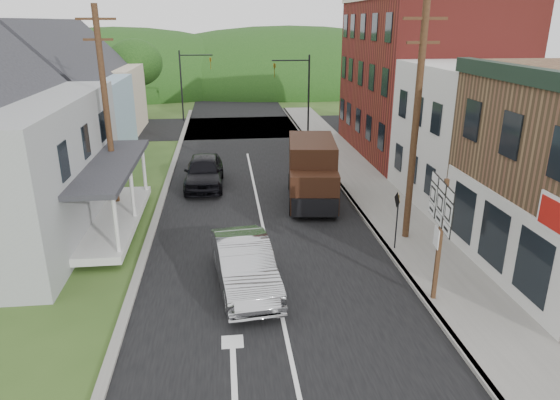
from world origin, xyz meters
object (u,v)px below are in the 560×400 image
object	(u,v)px
delivery_van	(312,172)
warning_sign	(397,213)
silver_sedan	(245,265)
dark_sedan	(204,172)
route_sign_cluster	(440,223)

from	to	relation	value
delivery_van	warning_sign	xyz separation A→B (m)	(2.16, -5.91, 0.09)
silver_sedan	warning_sign	bearing A→B (deg)	13.23
silver_sedan	dark_sedan	distance (m)	11.07
dark_sedan	warning_sign	bearing A→B (deg)	-49.00
warning_sign	silver_sedan	bearing A→B (deg)	-158.81
route_sign_cluster	warning_sign	xyz separation A→B (m)	(0.03, 3.66, -1.07)
route_sign_cluster	dark_sedan	bearing A→B (deg)	128.48
route_sign_cluster	delivery_van	bearing A→B (deg)	110.57
dark_sedan	route_sign_cluster	world-z (taller)	route_sign_cluster
dark_sedan	delivery_van	distance (m)	6.06
dark_sedan	route_sign_cluster	size ratio (longest dim) A/B	1.25
silver_sedan	route_sign_cluster	bearing A→B (deg)	-21.92
silver_sedan	route_sign_cluster	distance (m)	6.25
route_sign_cluster	warning_sign	world-z (taller)	route_sign_cluster
dark_sedan	route_sign_cluster	distance (m)	14.65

